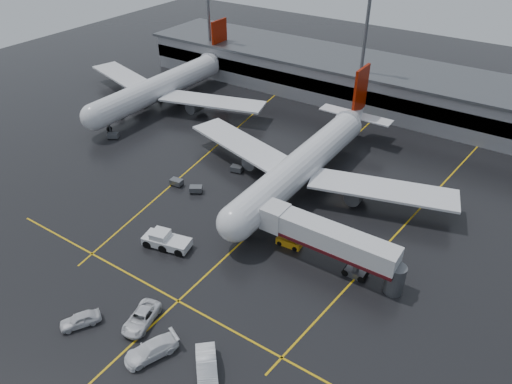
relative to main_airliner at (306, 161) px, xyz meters
The scene contains 22 objects.
ground 10.57m from the main_airliner, 90.00° to the right, with size 220.00×220.00×0.00m, color black.
apron_line_centre 10.57m from the main_airliner, 90.00° to the right, with size 0.25×90.00×0.02m, color gold.
apron_line_stop 31.98m from the main_airliner, 90.00° to the right, with size 60.00×0.25×0.02m, color gold.
apron_line_left 20.44m from the main_airliner, behind, with size 0.25×70.00×0.02m, color gold.
apron_line_right 18.49m from the main_airliner, ahead, with size 0.25×70.00×0.02m, color gold.
terminal 38.23m from the main_airliner, 90.00° to the left, with size 122.00×19.00×8.60m.
light_mast_left 56.34m from the main_airliner, 144.33° to the left, with size 3.00×1.20×25.45m.
light_mast_mid 34.26m from the main_airliner, 98.80° to the left, with size 3.00×1.20×25.45m.
main_airliner is the anchor object (origin of this frame).
second_airliner 43.68m from the main_airliner, 164.05° to the left, with size 48.80×45.60×14.10m.
jet_bridge 19.68m from the main_airliner, 52.90° to the right, with size 19.90×3.40×6.05m.
pushback_tractor 26.37m from the main_airliner, 108.29° to the right, with size 7.06×4.14×2.37m.
belt_loader 16.71m from the main_airliner, 68.84° to the right, with size 3.62×1.89×2.23m.
service_van_a 36.70m from the main_airliner, 91.95° to the right, with size 2.58×5.60×1.56m, color silver.
service_van_b 39.37m from the main_airliner, 85.87° to the right, with size 2.39×5.89×1.71m, color white.
service_van_c 38.95m from the main_airliner, 76.19° to the right, with size 2.08×5.96×1.96m, color white.
service_van_d 41.28m from the main_airliner, 99.64° to the right, with size 1.83×4.55×1.55m, color silver.
baggage_cart_a 18.43m from the main_airliner, 137.61° to the right, with size 2.39×2.18×1.12m.
baggage_cart_b 21.59m from the main_airliner, 144.65° to the right, with size 2.14×1.52×1.12m.
baggage_cart_c 12.59m from the main_airliner, 163.91° to the right, with size 2.23×1.70×1.12m.
baggage_cart_d 45.44m from the main_airliner, behind, with size 2.14×1.53×1.12m.
baggage_cart_e 39.53m from the main_airliner, behind, with size 2.38×2.16×1.12m.
Camera 1 is at (30.33, -50.53, 43.16)m, focal length 33.49 mm.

